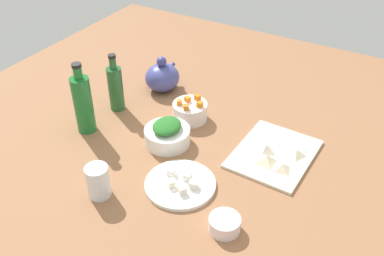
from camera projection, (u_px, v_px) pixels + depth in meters
tabletop at (192, 143)px, 145.61cm from camera, size 190.00×190.00×3.00cm
cutting_board at (274, 154)px, 137.98cm from camera, size 29.79×24.19×1.00cm
plate_tofu at (180, 184)px, 126.45cm from camera, size 21.10×21.10×1.20cm
bowl_greens at (167, 136)px, 141.86cm from camera, size 15.16×15.16×5.55cm
bowl_carrots at (190, 111)px, 153.00cm from camera, size 12.40×12.40×6.42cm
bowl_small_side at (225, 224)px, 112.21cm from camera, size 8.48×8.48×4.13cm
teapot at (162, 77)px, 168.46cm from camera, size 15.67×13.28×14.20cm
bottle_0 at (116, 87)px, 155.26cm from camera, size 5.46×5.46×21.99cm
bottle_1 at (83, 103)px, 143.31cm from camera, size 6.39×6.39×25.57cm
drinking_glass_0 at (98, 181)px, 121.06cm from camera, size 6.71×6.71×10.02cm
carrot_cube_0 at (179, 102)px, 150.24cm from camera, size 2.51×2.51×1.80cm
carrot_cube_1 at (186, 107)px, 147.61cm from camera, size 2.45×2.45×1.80cm
carrot_cube_2 at (200, 104)px, 149.10cm from camera, size 1.85×1.85×1.80cm
carrot_cube_3 at (198, 98)px, 152.76cm from camera, size 2.33×2.33×1.80cm
carrot_cube_4 at (187, 99)px, 151.92cm from camera, size 2.38×2.38×1.80cm
chopped_greens_mound at (167, 126)px, 139.36cm from camera, size 11.79×10.29×2.92cm
tofu_cube_0 at (188, 177)px, 126.60cm from camera, size 2.21×2.21×2.20cm
tofu_cube_1 at (171, 183)px, 124.35cm from camera, size 3.10×3.10×2.20cm
tofu_cube_2 at (171, 172)px, 128.23cm from camera, size 2.39×2.39×2.20cm
tofu_cube_3 at (182, 190)px, 122.06cm from camera, size 3.07×3.07×2.20cm
tofu_cube_4 at (193, 184)px, 123.97cm from camera, size 2.76×2.76×2.20cm
dumpling_0 at (267, 159)px, 133.05cm from camera, size 7.69×7.68×2.81cm
dumpling_1 at (266, 148)px, 137.54cm from camera, size 5.66×5.72×2.54cm
dumpling_2 at (282, 167)px, 130.37cm from camera, size 6.43×6.60×2.39cm
dumpling_3 at (296, 152)px, 136.12cm from camera, size 6.82×6.57×2.25cm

